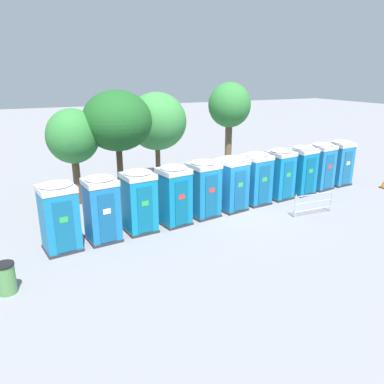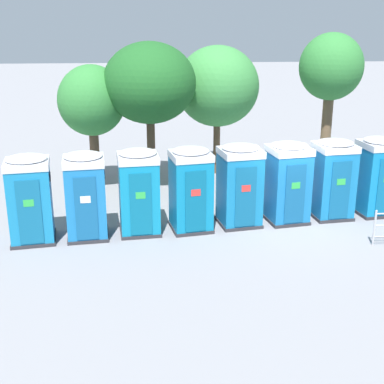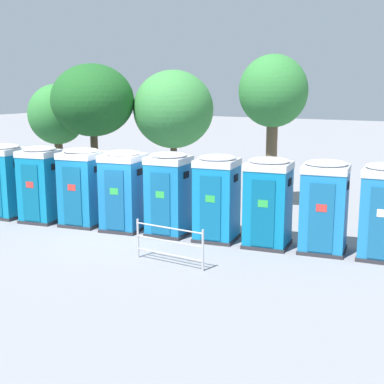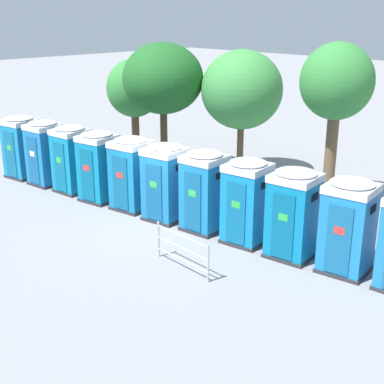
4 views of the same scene
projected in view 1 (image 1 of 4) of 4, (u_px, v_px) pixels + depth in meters
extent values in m
plane|color=gray|center=(231.00, 210.00, 17.47)|extent=(120.00, 120.00, 0.00)
cube|color=#2D2D33|center=(63.00, 248.00, 13.54)|extent=(1.40, 1.37, 0.10)
cube|color=#167AB1|center=(60.00, 220.00, 13.21)|extent=(1.33, 1.30, 2.10)
cube|color=#115F8A|center=(64.00, 227.00, 12.77)|extent=(0.64, 0.13, 1.85)
cube|color=green|center=(64.00, 220.00, 12.67)|extent=(0.28, 0.05, 0.20)
cube|color=black|center=(74.00, 197.00, 13.30)|extent=(0.08, 0.36, 0.20)
cube|color=silver|center=(56.00, 189.00, 12.86)|extent=(1.37, 1.34, 0.20)
ellipsoid|color=silver|center=(55.00, 184.00, 12.81)|extent=(1.30, 1.28, 0.18)
cube|color=#2D2D33|center=(104.00, 238.00, 14.32)|extent=(1.30, 1.32, 0.10)
cube|color=#196FB2|center=(102.00, 212.00, 13.99)|extent=(1.24, 1.26, 2.10)
cube|color=#13578B|center=(107.00, 218.00, 13.53)|extent=(0.61, 0.10, 1.85)
cube|color=white|center=(107.00, 211.00, 13.44)|extent=(0.28, 0.04, 0.20)
cube|color=black|center=(115.00, 190.00, 14.05)|extent=(0.06, 0.36, 0.20)
cube|color=silver|center=(100.00, 182.00, 13.64)|extent=(1.27, 1.30, 0.20)
ellipsoid|color=silver|center=(99.00, 178.00, 13.59)|extent=(1.21, 1.23, 0.18)
cube|color=#2D2D33|center=(140.00, 229.00, 15.14)|extent=(1.30, 1.31, 0.10)
cube|color=#0F7FAD|center=(139.00, 204.00, 14.81)|extent=(1.24, 1.25, 2.10)
cube|color=#0B6387|center=(145.00, 210.00, 14.35)|extent=(0.62, 0.09, 1.85)
cube|color=green|center=(145.00, 203.00, 14.25)|extent=(0.28, 0.04, 0.20)
cube|color=black|center=(152.00, 184.00, 14.87)|extent=(0.06, 0.36, 0.20)
cube|color=silver|center=(138.00, 176.00, 14.46)|extent=(1.28, 1.29, 0.20)
ellipsoid|color=silver|center=(138.00, 172.00, 14.41)|extent=(1.22, 1.23, 0.18)
cube|color=#2D2D33|center=(174.00, 222.00, 15.87)|extent=(1.37, 1.38, 0.10)
cube|color=#0D79AA|center=(174.00, 198.00, 15.54)|extent=(1.30, 1.32, 2.10)
cube|color=#0A5E85|center=(182.00, 203.00, 15.10)|extent=(0.61, 0.14, 1.85)
cube|color=red|center=(182.00, 197.00, 15.00)|extent=(0.28, 0.06, 0.20)
cube|color=black|center=(185.00, 179.00, 15.62)|extent=(0.09, 0.36, 0.20)
cube|color=silver|center=(174.00, 171.00, 15.19)|extent=(1.34, 1.36, 0.20)
ellipsoid|color=silver|center=(173.00, 167.00, 15.14)|extent=(1.28, 1.29, 0.18)
cube|color=#2D2D33|center=(203.00, 214.00, 16.73)|extent=(1.41, 1.39, 0.10)
cube|color=#1472AA|center=(203.00, 191.00, 16.40)|extent=(1.34, 1.32, 2.10)
cube|color=#0F5985|center=(211.00, 196.00, 15.96)|extent=(0.64, 0.14, 1.85)
cube|color=red|center=(212.00, 190.00, 15.86)|extent=(0.28, 0.06, 0.20)
cube|color=black|center=(214.00, 173.00, 16.50)|extent=(0.08, 0.36, 0.20)
cube|color=silver|center=(204.00, 166.00, 16.05)|extent=(1.38, 1.36, 0.20)
ellipsoid|color=silver|center=(204.00, 162.00, 16.00)|extent=(1.31, 1.29, 0.18)
cube|color=#2D2D33|center=(231.00, 208.00, 17.49)|extent=(1.39, 1.38, 0.10)
cube|color=#186EB0|center=(232.00, 186.00, 17.15)|extent=(1.33, 1.32, 2.10)
cube|color=#125689|center=(240.00, 191.00, 16.72)|extent=(0.63, 0.14, 1.85)
cube|color=green|center=(241.00, 185.00, 16.62)|extent=(0.28, 0.06, 0.20)
cube|color=black|center=(242.00, 169.00, 17.25)|extent=(0.08, 0.36, 0.20)
cube|color=silver|center=(233.00, 161.00, 16.80)|extent=(1.37, 1.36, 0.20)
ellipsoid|color=silver|center=(233.00, 158.00, 16.76)|extent=(1.30, 1.29, 0.18)
cube|color=#2D2D33|center=(255.00, 202.00, 18.33)|extent=(1.31, 1.32, 0.10)
cube|color=#1572B0|center=(256.00, 181.00, 18.00)|extent=(1.25, 1.26, 2.10)
cube|color=#105989|center=(264.00, 185.00, 17.54)|extent=(0.62, 0.10, 1.85)
cube|color=green|center=(265.00, 179.00, 17.44)|extent=(0.28, 0.04, 0.20)
cube|color=black|center=(266.00, 164.00, 18.06)|extent=(0.06, 0.36, 0.20)
cube|color=silver|center=(257.00, 157.00, 17.65)|extent=(1.29, 1.29, 0.20)
ellipsoid|color=silver|center=(258.00, 154.00, 17.60)|extent=(1.23, 1.23, 0.18)
cube|color=#2D2D33|center=(278.00, 197.00, 19.12)|extent=(1.35, 1.36, 0.10)
cube|color=#107BB8|center=(279.00, 176.00, 18.78)|extent=(1.28, 1.29, 2.10)
cube|color=#0D608F|center=(288.00, 180.00, 18.34)|extent=(0.62, 0.12, 1.85)
cube|color=green|center=(289.00, 175.00, 18.24)|extent=(0.28, 0.05, 0.20)
cube|color=black|center=(289.00, 160.00, 18.86)|extent=(0.08, 0.36, 0.20)
cube|color=silver|center=(281.00, 154.00, 18.43)|extent=(1.32, 1.33, 0.20)
ellipsoid|color=silver|center=(281.00, 151.00, 18.38)|extent=(1.26, 1.27, 0.18)
cube|color=#2D2D33|center=(300.00, 192.00, 19.86)|extent=(1.39, 1.36, 0.10)
cube|color=#0B75AB|center=(302.00, 172.00, 19.53)|extent=(1.32, 1.29, 2.10)
cube|color=#095C86|center=(310.00, 176.00, 19.08)|extent=(0.64, 0.12, 1.85)
cube|color=green|center=(311.00, 171.00, 18.98)|extent=(0.28, 0.05, 0.20)
cube|color=black|center=(311.00, 157.00, 19.61)|extent=(0.07, 0.36, 0.20)
cube|color=silver|center=(304.00, 150.00, 19.18)|extent=(1.36, 1.33, 0.20)
ellipsoid|color=silver|center=(304.00, 148.00, 19.13)|extent=(1.29, 1.27, 0.18)
cube|color=#2D2D33|center=(318.00, 187.00, 20.70)|extent=(1.40, 1.37, 0.10)
cube|color=#1A78B8|center=(320.00, 168.00, 20.36)|extent=(1.33, 1.30, 2.10)
cube|color=#145E8F|center=(329.00, 172.00, 19.92)|extent=(0.64, 0.13, 1.85)
cube|color=red|center=(330.00, 167.00, 19.82)|extent=(0.28, 0.05, 0.20)
cube|color=black|center=(329.00, 153.00, 20.45)|extent=(0.08, 0.36, 0.20)
cube|color=silver|center=(323.00, 147.00, 20.01)|extent=(1.37, 1.34, 0.20)
ellipsoid|color=silver|center=(323.00, 144.00, 19.97)|extent=(1.30, 1.28, 0.18)
cube|color=#2D2D33|center=(337.00, 183.00, 21.47)|extent=(1.31, 1.31, 0.10)
cube|color=#1E78B4|center=(339.00, 165.00, 21.13)|extent=(1.25, 1.24, 2.10)
cube|color=#175D8C|center=(347.00, 168.00, 20.68)|extent=(0.63, 0.09, 1.85)
cube|color=white|center=(348.00, 163.00, 20.58)|extent=(0.28, 0.03, 0.20)
cube|color=black|center=(347.00, 151.00, 21.19)|extent=(0.06, 0.36, 0.20)
cube|color=silver|center=(341.00, 144.00, 20.78)|extent=(1.29, 1.28, 0.20)
ellipsoid|color=silver|center=(342.00, 142.00, 20.74)|extent=(1.22, 1.22, 0.18)
cylinder|color=#4C3826|center=(120.00, 169.00, 18.55)|extent=(0.30, 0.30, 3.12)
ellipsoid|color=#1E5B23|center=(117.00, 121.00, 17.83)|extent=(3.32, 3.32, 2.89)
cylinder|color=brown|center=(158.00, 160.00, 21.29)|extent=(0.27, 0.27, 2.67)
ellipsoid|color=#3D8C42|center=(157.00, 121.00, 20.61)|extent=(3.27, 3.27, 3.16)
cylinder|color=brown|center=(77.00, 178.00, 17.92)|extent=(0.35, 0.35, 2.60)
ellipsoid|color=#337F38|center=(73.00, 136.00, 17.31)|extent=(2.44, 2.44, 2.54)
cylinder|color=brown|center=(228.00, 147.00, 22.65)|extent=(0.41, 0.41, 3.58)
ellipsoid|color=#337F38|center=(229.00, 105.00, 21.88)|extent=(2.49, 2.49, 2.60)
cylinder|color=#518C4C|center=(6.00, 279.00, 10.75)|extent=(0.53, 0.53, 0.87)
cylinder|color=black|center=(4.00, 265.00, 10.61)|extent=(0.57, 0.57, 0.06)
cube|color=black|center=(384.00, 188.00, 20.75)|extent=(0.36, 0.36, 0.04)
cone|color=orange|center=(384.00, 182.00, 20.65)|extent=(0.28, 0.28, 0.60)
cylinder|color=#B7B7BC|center=(295.00, 206.00, 16.36)|extent=(0.06, 0.06, 1.05)
cylinder|color=#B7B7BC|center=(331.00, 201.00, 17.09)|extent=(0.06, 0.06, 1.05)
cylinder|color=#B7B7BC|center=(315.00, 194.00, 16.60)|extent=(2.00, 0.13, 0.04)
cylinder|color=#B7B7BC|center=(314.00, 202.00, 16.70)|extent=(2.00, 0.13, 0.04)
cylinder|color=#B7B7BC|center=(313.00, 209.00, 16.81)|extent=(2.00, 0.13, 0.04)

